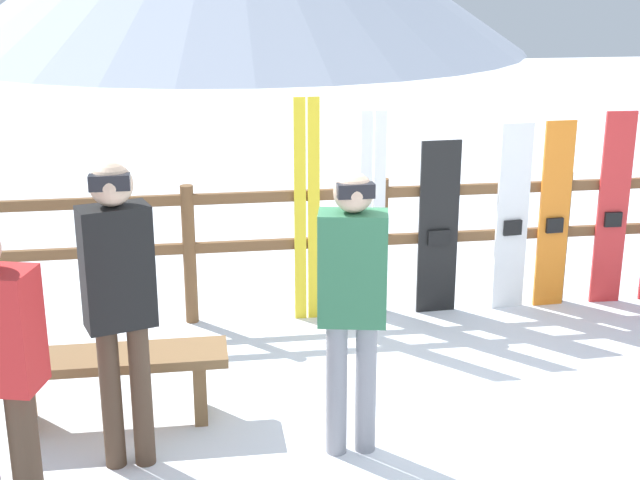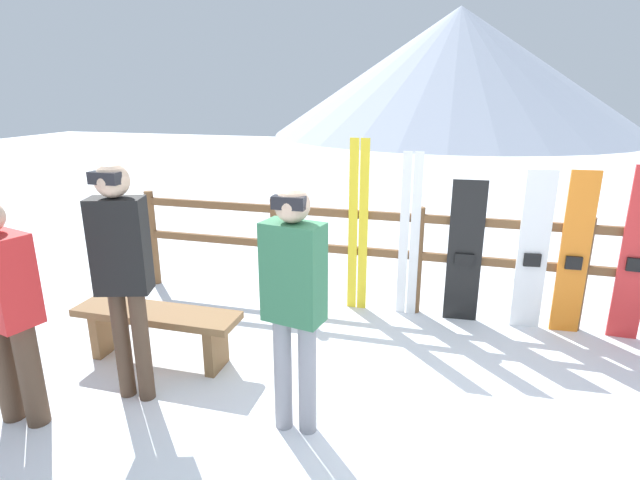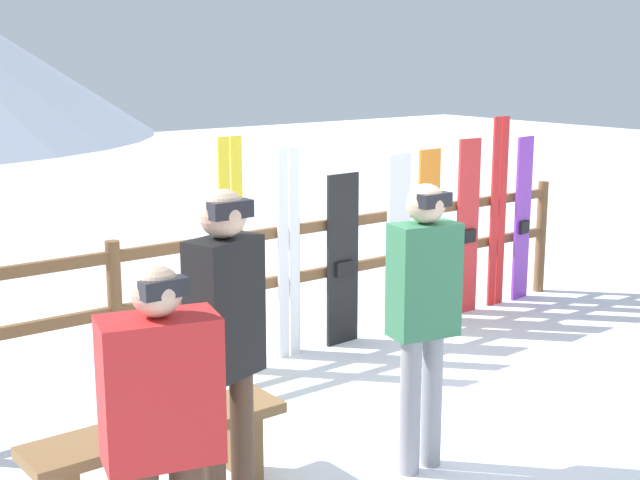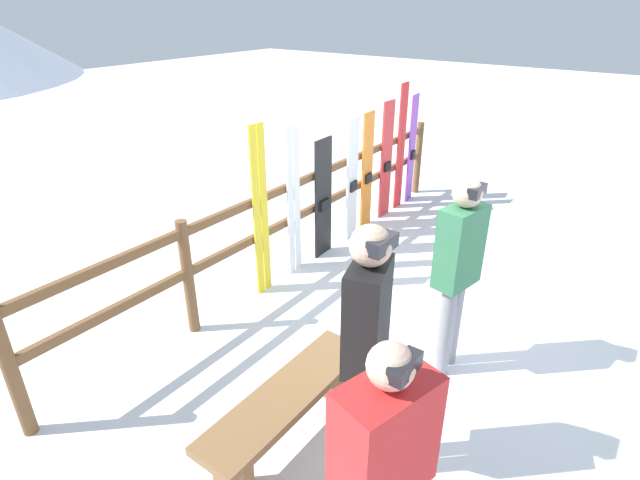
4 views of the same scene
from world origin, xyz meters
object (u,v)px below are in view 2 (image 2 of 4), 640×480
Objects in this scene: person_plaid_green at (294,294)px; ski_pair_white at (409,236)px; snowboard_orange at (574,254)px; bench at (157,323)px; ski_pair_yellow at (358,227)px; person_red at (4,302)px; snowboard_red at (636,256)px; snowboard_white at (533,252)px; snowboard_black_stripe at (465,253)px; person_black at (122,264)px.

person_plaid_green reaches higher than ski_pair_white.
ski_pair_white is 1.07× the size of snowboard_orange.
ski_pair_yellow is (1.39, 1.48, 0.54)m from bench.
ski_pair_yellow is 1.99m from snowboard_orange.
snowboard_red reaches higher than person_red.
snowboard_red reaches higher than snowboard_white.
person_plaid_green is 0.94× the size of ski_pair_yellow.
snowboard_black_stripe is 0.95m from snowboard_orange.
ski_pair_yellow is at bearing 179.90° from snowboard_orange.
person_plaid_green is 2.62m from snowboard_white.
snowboard_white is (1.64, -0.00, -0.12)m from ski_pair_yellow.
person_black reaches higher than snowboard_white.
person_red is 0.98× the size of snowboard_red.
snowboard_black_stripe is at bearing 40.56° from person_black.
person_black reaches higher than person_red.
snowboard_black_stripe is at bearing -0.38° from ski_pair_white.
snowboard_orange is at bearing 0.01° from snowboard_black_stripe.
person_plaid_green reaches higher than snowboard_red.
person_black is 2.35m from ski_pair_yellow.
bench is 3.39m from snowboard_white.
snowboard_white is (1.13, -0.00, -0.07)m from ski_pair_white.
snowboard_orange reaches higher than bench.
person_plaid_green reaches higher than snowboard_orange.
person_red is at bearing -150.73° from snowboard_red.
bench is 0.92× the size of snowboard_white.
ski_pair_yellow is 2.48m from snowboard_red.
ski_pair_white reaches higher than snowboard_orange.
person_black is 3.82m from snowboard_orange.
person_red reaches higher than snowboard_orange.
person_plaid_green is 2.09m from ski_pair_white.
ski_pair_yellow is 1.07× the size of ski_pair_white.
person_black is 1.25m from person_plaid_green.
ski_pair_white reaches higher than bench.
ski_pair_yellow reaches higher than person_black.
bench is at bearing 103.77° from person_black.
ski_pair_yellow is 0.51m from ski_pair_white.
ski_pair_white is (1.77, 1.98, -0.22)m from person_black.
person_black reaches higher than snowboard_orange.
person_red reaches higher than snowboard_black_stripe.
snowboard_red is (1.44, 0.00, 0.10)m from snowboard_black_stripe.
bench is 2.10m from ski_pair_yellow.
snowboard_orange is (3.25, 1.97, -0.28)m from person_black.
ski_pair_yellow reaches higher than snowboard_orange.
snowboard_red is at bearing 0.00° from snowboard_white.
snowboard_black_stripe is 0.88× the size of snowboard_red.
snowboard_red is (1.97, -0.00, -0.03)m from ski_pair_white.
ski_pair_yellow reaches higher than ski_pair_white.
ski_pair_yellow reaches higher than snowboard_black_stripe.
bench is at bearing -148.75° from snowboard_black_stripe.
ski_pair_yellow is 1.25× the size of snowboard_black_stripe.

